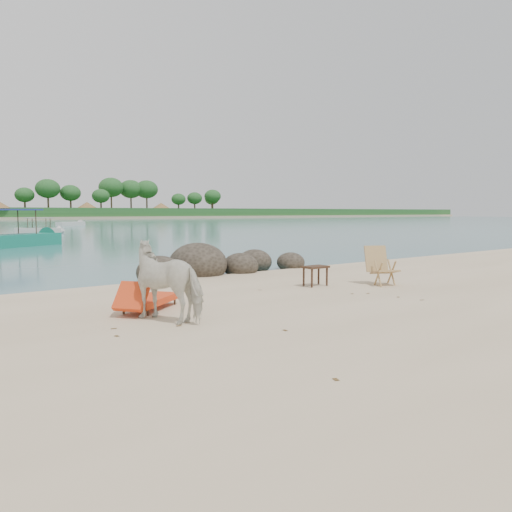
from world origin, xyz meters
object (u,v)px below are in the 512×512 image
at_px(boulders, 209,266).
at_px(lounge_chair, 150,297).
at_px(side_table, 315,277).
at_px(deck_chair, 385,267).
at_px(cow, 170,282).
at_px(boat_near, 9,215).

relative_size(boulders, lounge_chair, 3.51).
xyz_separation_m(boulders, side_table, (0.76, -4.18, 0.02)).
bearing_deg(boulders, deck_chair, -65.27).
bearing_deg(cow, boat_near, -117.76).
bearing_deg(lounge_chair, side_table, -33.94).
bearing_deg(side_table, boat_near, 99.23).
bearing_deg(cow, lounge_chair, -119.01).
height_order(side_table, boat_near, boat_near).
xyz_separation_m(boulders, boat_near, (-2.40, 18.27, 1.56)).
xyz_separation_m(lounge_chair, deck_chair, (6.56, -0.75, 0.25)).
distance_m(side_table, lounge_chair, 4.94).
height_order(side_table, deck_chair, deck_chair).
relative_size(side_table, deck_chair, 0.63).
relative_size(boulders, boat_near, 0.88).
bearing_deg(boat_near, deck_chair, -109.72).
bearing_deg(boulders, side_table, -79.64).
distance_m(cow, boat_near, 23.90).
bearing_deg(deck_chair, side_table, 174.87).
height_order(lounge_chair, boat_near, boat_near).
bearing_deg(boulders, cow, -127.66).
height_order(lounge_chair, deck_chair, deck_chair).
bearing_deg(deck_chair, lounge_chair, -159.64).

